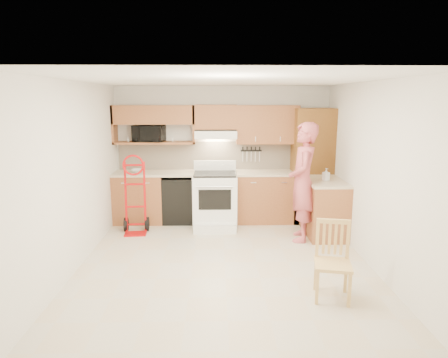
{
  "coord_description": "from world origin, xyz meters",
  "views": [
    {
      "loc": [
        -0.11,
        -5.2,
        2.26
      ],
      "look_at": [
        0.0,
        0.5,
        1.1
      ],
      "focal_mm": 31.59,
      "sensor_mm": 36.0,
      "label": 1
    }
  ],
  "objects_px": {
    "person": "(303,182)",
    "dining_chair": "(333,262)",
    "range": "(215,195)",
    "hand_truck": "(135,198)",
    "microwave": "(149,133)"
  },
  "relations": [
    {
      "from": "person",
      "to": "dining_chair",
      "type": "xyz_separation_m",
      "value": [
        -0.06,
        -1.96,
        -0.51
      ]
    },
    {
      "from": "range",
      "to": "hand_truck",
      "type": "height_order",
      "value": "hand_truck"
    },
    {
      "from": "microwave",
      "to": "range",
      "type": "height_order",
      "value": "microwave"
    },
    {
      "from": "microwave",
      "to": "range",
      "type": "relative_size",
      "value": 0.48
    },
    {
      "from": "range",
      "to": "hand_truck",
      "type": "relative_size",
      "value": 0.94
    },
    {
      "from": "microwave",
      "to": "range",
      "type": "bearing_deg",
      "value": -13.17
    },
    {
      "from": "dining_chair",
      "to": "range",
      "type": "bearing_deg",
      "value": 128.34
    },
    {
      "from": "person",
      "to": "hand_truck",
      "type": "bearing_deg",
      "value": -88.14
    },
    {
      "from": "hand_truck",
      "to": "dining_chair",
      "type": "relative_size",
      "value": 1.36
    },
    {
      "from": "dining_chair",
      "to": "microwave",
      "type": "bearing_deg",
      "value": 140.84
    },
    {
      "from": "person",
      "to": "hand_truck",
      "type": "height_order",
      "value": "person"
    },
    {
      "from": "range",
      "to": "hand_truck",
      "type": "xyz_separation_m",
      "value": [
        -1.36,
        -0.34,
        0.04
      ]
    },
    {
      "from": "microwave",
      "to": "range",
      "type": "distance_m",
      "value": 1.68
    },
    {
      "from": "hand_truck",
      "to": "range",
      "type": "bearing_deg",
      "value": 9.66
    },
    {
      "from": "microwave",
      "to": "hand_truck",
      "type": "xyz_separation_m",
      "value": [
        -0.15,
        -0.79,
        -1.03
      ]
    }
  ]
}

